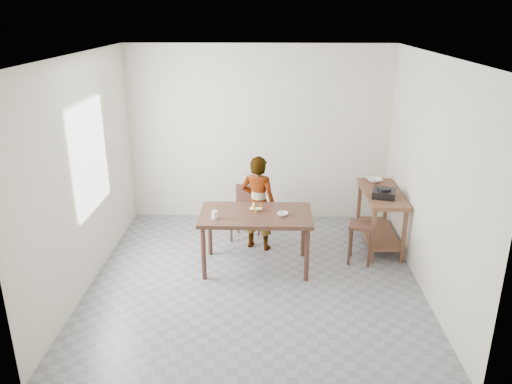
{
  "coord_description": "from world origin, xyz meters",
  "views": [
    {
      "loc": [
        0.16,
        -5.47,
        3.15
      ],
      "look_at": [
        0.0,
        0.4,
        1.0
      ],
      "focal_mm": 35.0,
      "sensor_mm": 36.0,
      "label": 1
    }
  ],
  "objects_px": {
    "dining_table": "(256,241)",
    "stool": "(360,243)",
    "prep_counter": "(380,219)",
    "child": "(258,203)",
    "dining_chair": "(245,214)"
  },
  "relations": [
    {
      "from": "prep_counter",
      "to": "child",
      "type": "bearing_deg",
      "value": -175.39
    },
    {
      "from": "dining_chair",
      "to": "child",
      "type": "bearing_deg",
      "value": -41.59
    },
    {
      "from": "dining_table",
      "to": "prep_counter",
      "type": "xyz_separation_m",
      "value": [
        1.72,
        0.7,
        0.03
      ]
    },
    {
      "from": "dining_table",
      "to": "stool",
      "type": "height_order",
      "value": "dining_table"
    },
    {
      "from": "stool",
      "to": "dining_table",
      "type": "bearing_deg",
      "value": -172.5
    },
    {
      "from": "dining_table",
      "to": "child",
      "type": "relative_size",
      "value": 1.05
    },
    {
      "from": "prep_counter",
      "to": "dining_chair",
      "type": "height_order",
      "value": "prep_counter"
    },
    {
      "from": "dining_table",
      "to": "prep_counter",
      "type": "height_order",
      "value": "prep_counter"
    },
    {
      "from": "dining_chair",
      "to": "stool",
      "type": "bearing_deg",
      "value": -8.87
    },
    {
      "from": "child",
      "to": "prep_counter",
      "type": "bearing_deg",
      "value": -156.5
    },
    {
      "from": "prep_counter",
      "to": "stool",
      "type": "relative_size",
      "value": 2.22
    },
    {
      "from": "stool",
      "to": "child",
      "type": "bearing_deg",
      "value": 164.2
    },
    {
      "from": "dining_table",
      "to": "stool",
      "type": "relative_size",
      "value": 2.59
    },
    {
      "from": "dining_table",
      "to": "prep_counter",
      "type": "bearing_deg",
      "value": 22.15
    },
    {
      "from": "dining_table",
      "to": "stool",
      "type": "xyz_separation_m",
      "value": [
        1.37,
        0.18,
        -0.1
      ]
    }
  ]
}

